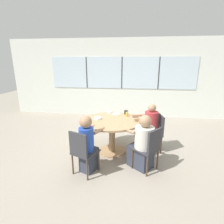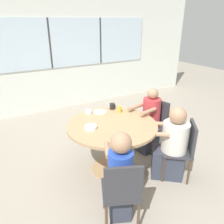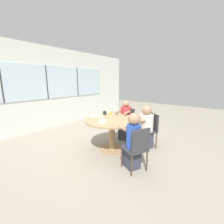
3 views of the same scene
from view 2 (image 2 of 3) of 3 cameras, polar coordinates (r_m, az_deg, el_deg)
The scene contains 14 objects.
ground_plane at distance 3.47m, azimuth -0.00°, elevation -14.57°, with size 16.00×16.00×0.00m, color gray.
wall_back_with_windows at distance 5.46m, azimuth -15.82°, elevation 14.80°, with size 8.40×0.08×2.80m.
dining_table at distance 3.14m, azimuth -0.00°, elevation -5.88°, with size 1.27×1.27×0.77m.
chair_for_woman_green_shirt at distance 3.85m, azimuth 11.30°, elevation -2.19°, with size 0.47×0.47×0.85m.
chair_for_man_blue_shirt at distance 3.21m, azimuth 18.28°, elevation -8.43°, with size 0.56×0.56×0.85m.
chair_for_man_teal_shirt at distance 2.38m, azimuth 2.61°, elevation -19.64°, with size 0.53×0.53×0.85m.
person_woman_green_shirt at distance 3.73m, azimuth 9.75°, elevation -2.94°, with size 0.58×0.39×1.11m.
person_man_blue_shirt at distance 3.20m, azimuth 15.13°, elevation -8.80°, with size 0.72×0.68×1.07m.
person_man_teal_shirt at distance 2.49m, azimuth 2.06°, elevation -16.95°, with size 0.44×0.55×1.09m.
coffee_mug at distance 3.55m, azimuth 0.10°, elevation 1.51°, with size 0.09×0.09×0.10m.
juice_glass at distance 3.42m, azimuth 1.96°, elevation 0.74°, with size 0.06×0.06×0.10m.
bowl_white_shallow at distance 2.93m, azimuth -5.59°, elevation -3.99°, with size 0.17×0.17×0.04m.
bowl_cereal at distance 3.42m, azimuth -6.16°, elevation 0.07°, with size 0.11×0.11×0.04m.
plate_tortillas at distance 3.45m, azimuth -3.20°, elevation 0.05°, with size 0.21×0.21×0.01m.
Camera 2 is at (-1.38, -2.38, 2.11)m, focal length 35.00 mm.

